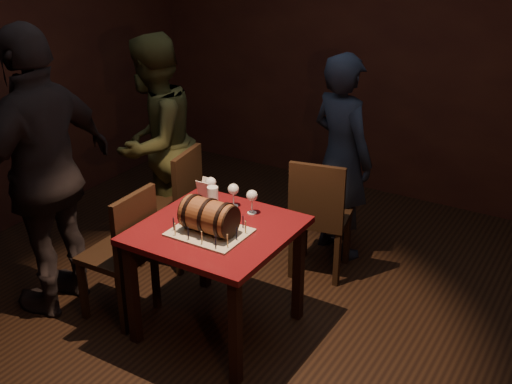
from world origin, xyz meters
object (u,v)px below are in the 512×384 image
(chair_left_rear, at_px, (177,201))
(pint_of_ale, at_px, (213,198))
(chair_back, at_px, (319,213))
(pub_table, at_px, (217,243))
(barrel_cake, at_px, (209,216))
(wine_glass_right, at_px, (252,197))
(person_back, at_px, (341,157))
(person_left_rear, at_px, (154,144))
(wine_glass_mid, at_px, (233,190))
(wine_glass_left, at_px, (211,183))
(person_left_front, at_px, (46,174))
(chair_left_front, at_px, (125,248))

(chair_left_rear, bearing_deg, pint_of_ale, -30.71)
(chair_back, bearing_deg, pub_table, -105.03)
(barrel_cake, bearing_deg, chair_back, 76.61)
(pint_of_ale, height_order, chair_back, chair_back)
(barrel_cake, xyz_separation_m, wine_glass_right, (0.08, 0.37, 0.00))
(chair_back, distance_m, person_back, 0.51)
(person_left_rear, bearing_deg, chair_left_rear, 53.24)
(chair_back, bearing_deg, pint_of_ale, -120.46)
(chair_back, bearing_deg, wine_glass_mid, -117.07)
(person_back, bearing_deg, barrel_cake, 104.73)
(pint_of_ale, relative_size, chair_left_rear, 0.16)
(pub_table, height_order, person_left_rear, person_left_rear)
(wine_glass_left, height_order, chair_back, chair_back)
(wine_glass_mid, xyz_separation_m, person_left_rear, (-1.03, 0.46, -0.02))
(chair_left_rear, height_order, person_left_rear, person_left_rear)
(wine_glass_left, distance_m, person_left_front, 1.06)
(wine_glass_mid, distance_m, person_left_front, 1.21)
(wine_glass_mid, height_order, person_left_rear, person_left_rear)
(chair_back, height_order, person_left_rear, person_left_rear)
(barrel_cake, distance_m, person_left_rear, 1.40)
(pint_of_ale, height_order, chair_left_front, chair_left_front)
(wine_glass_right, bearing_deg, chair_left_front, -144.85)
(wine_glass_mid, distance_m, person_back, 1.10)
(person_left_rear, bearing_deg, pub_table, 48.28)
(barrel_cake, bearing_deg, pub_table, 95.88)
(wine_glass_mid, bearing_deg, person_left_rear, 156.25)
(chair_left_front, bearing_deg, person_left_rear, 118.49)
(pint_of_ale, xyz_separation_m, chair_left_front, (-0.42, -0.41, -0.30))
(pub_table, bearing_deg, chair_back, 74.97)
(person_back, relative_size, person_left_rear, 0.94)
(wine_glass_mid, height_order, person_left_front, person_left_front)
(chair_left_rear, distance_m, person_back, 1.29)
(wine_glass_right, height_order, person_back, person_back)
(pub_table, bearing_deg, pint_of_ale, 128.78)
(wine_glass_mid, bearing_deg, pint_of_ale, -138.51)
(wine_glass_left, distance_m, wine_glass_mid, 0.19)
(barrel_cake, distance_m, chair_left_front, 0.70)
(pub_table, distance_m, chair_left_rear, 0.94)
(person_left_rear, bearing_deg, chair_left_front, 21.23)
(chair_left_rear, relative_size, person_left_rear, 0.55)
(chair_left_rear, relative_size, person_back, 0.58)
(chair_left_front, bearing_deg, chair_left_rear, 102.08)
(wine_glass_mid, relative_size, wine_glass_right, 1.00)
(wine_glass_mid, xyz_separation_m, chair_left_front, (-0.52, -0.50, -0.34))
(wine_glass_right, distance_m, pint_of_ale, 0.27)
(wine_glass_right, distance_m, person_back, 1.09)
(person_back, relative_size, person_left_front, 0.83)
(wine_glass_right, bearing_deg, person_back, 83.06)
(pub_table, height_order, chair_left_rear, chair_left_rear)
(wine_glass_left, height_order, person_left_front, person_left_front)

